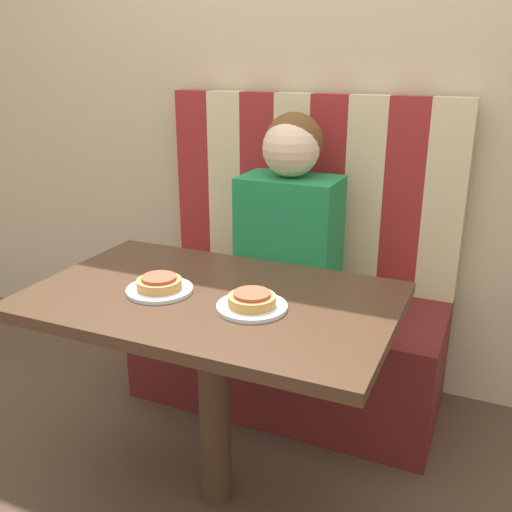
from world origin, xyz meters
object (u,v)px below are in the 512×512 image
Objects in this scene: plate_left at (160,290)px; pizza_left at (159,283)px; pizza_right at (252,299)px; plate_right at (252,307)px; person at (290,210)px.

plate_left is 1.49× the size of pizza_left.
pizza_right is at bearing 0.00° from pizza_left.
plate_left and plate_right have the same top height.
pizza_left is (0.00, 0.00, 0.02)m from plate_left.
plate_left is 0.02m from pizza_left.
person is 0.72m from plate_right.
plate_left is at bearing -180.00° from pizza_right.
pizza_left is at bearing 180.00° from plate_right.
plate_right is 1.49× the size of pizza_left.
pizza_right is (0.30, 0.00, 0.02)m from plate_left.
person reaches higher than plate_right.
plate_left is at bearing -102.12° from person.
pizza_left is 1.00× the size of pizza_right.
person reaches higher than pizza_left.
plate_left is 0.30m from pizza_right.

